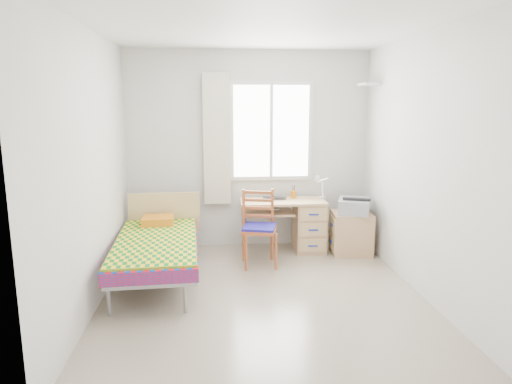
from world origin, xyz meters
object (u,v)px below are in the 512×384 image
Objects in this scene: bed at (157,244)px; printer at (354,205)px; cabinet at (351,233)px; desk at (304,223)px; chair at (260,223)px.

bed is 2.50m from printer.
bed is 2.47m from cabinet.
printer is at bearing 11.87° from bed.
bed reaches higher than printer.
desk is at bearing 167.68° from cabinet.
printer is (0.02, -0.01, 0.37)m from cabinet.
cabinet is (1.21, 0.27, -0.24)m from chair.
chair reaches higher than printer.
bed is 1.98m from desk.
chair is (1.17, 0.36, 0.12)m from bed.
chair is 1.27m from printer.
desk is (1.80, 0.81, -0.02)m from bed.
bed reaches higher than cabinet.
desk is 0.69m from printer.
bed is at bearing -154.98° from desk.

